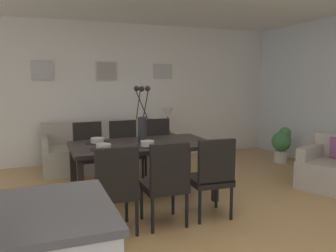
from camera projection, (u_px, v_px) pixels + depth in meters
ground_plane at (154, 227)px, 3.63m from camera, size 9.00×9.00×0.00m
back_wall_panel at (98, 93)px, 6.46m from camera, size 9.00×0.10×2.60m
dining_table at (142, 149)px, 4.42m from camera, size 1.80×0.98×0.74m
dining_chair_near_left at (115, 186)px, 3.39m from camera, size 0.45×0.45×0.92m
dining_chair_near_right at (89, 150)px, 5.06m from camera, size 0.45×0.45×0.92m
dining_chair_far_left at (166, 180)px, 3.59m from camera, size 0.44×0.44×0.92m
dining_chair_far_right at (125, 148)px, 5.27m from camera, size 0.46×0.46×0.92m
dining_chair_mid_left at (212, 174)px, 3.81m from camera, size 0.46×0.46×0.92m
dining_chair_mid_right at (159, 145)px, 5.47m from camera, size 0.45×0.45×0.92m
centerpiece_vase at (142, 121)px, 4.38m from camera, size 0.21×0.23×0.73m
placemat_near_left at (104, 149)px, 4.02m from camera, size 0.32×0.32×0.01m
bowl_near_left at (104, 146)px, 4.01m from camera, size 0.17×0.17×0.07m
placemat_near_right at (97, 143)px, 4.43m from camera, size 0.32×0.32×0.01m
bowl_near_right at (97, 140)px, 4.42m from camera, size 0.17×0.17×0.07m
placemat_far_left at (147, 146)px, 4.21m from camera, size 0.32×0.32×0.01m
bowl_far_left at (147, 143)px, 4.21m from camera, size 0.17×0.17×0.07m
sofa at (103, 152)px, 6.07m from camera, size 2.03×0.84×0.80m
side_table at (168, 149)px, 6.43m from camera, size 0.36×0.36×0.52m
table_lamp at (168, 115)px, 6.35m from camera, size 0.22×0.22×0.51m
armchair at (335, 169)px, 4.89m from camera, size 1.04×1.04×0.75m
framed_picture_left at (42, 70)px, 5.99m from camera, size 0.37×0.03×0.35m
framed_picture_center at (106, 71)px, 6.39m from camera, size 0.39×0.03×0.35m
framed_picture_right at (163, 71)px, 6.79m from camera, size 0.38×0.03×0.30m
potted_plant at (282, 143)px, 6.41m from camera, size 0.36×0.36×0.67m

